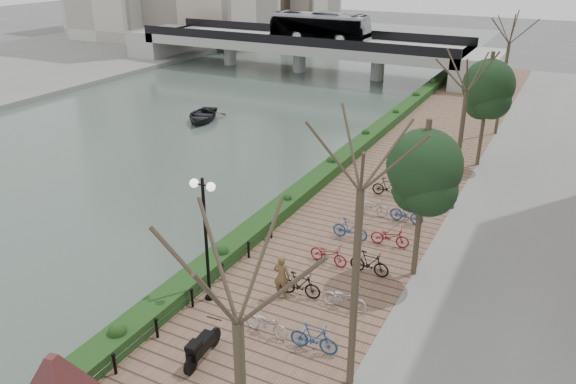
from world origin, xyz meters
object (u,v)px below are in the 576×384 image
Objects in this scene: boat at (202,115)px; pedestrian at (282,276)px; lamppost at (204,214)px; motorcycle at (203,345)px.

pedestrian is at bearing -65.56° from boat.
boat is at bearing 126.01° from lamppost.
motorcycle is at bearing -58.76° from lamppost.
lamppost is at bearing 22.14° from pedestrian.
pedestrian reaches higher than motorcycle.
motorcycle is (1.77, -2.91, -2.98)m from lamppost.
lamppost is 2.77× the size of motorcycle.
lamppost is 3.80m from pedestrian.
boat is (-17.33, 19.24, -0.91)m from pedestrian.
motorcycle is 1.01× the size of pedestrian.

